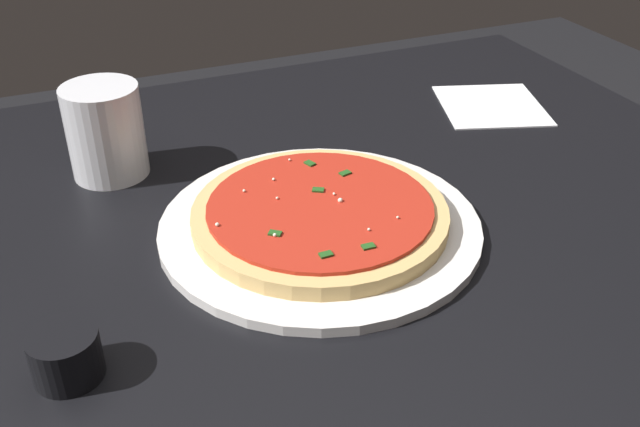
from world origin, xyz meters
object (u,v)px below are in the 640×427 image
Objects in this scene: serving_plate at (320,226)px; cup_small_sauce at (66,355)px; pizza at (320,213)px; napkin_folded_right at (491,105)px; cup_tall_drink at (105,131)px.

cup_small_sauce is (-0.26, -0.11, 0.01)m from serving_plate.
pizza is 0.39m from napkin_folded_right.
cup_tall_drink reaches higher than napkin_folded_right.
pizza is 4.74× the size of cup_small_sauce.
cup_tall_drink reaches higher than pizza.
cup_tall_drink is at bearing 178.89° from napkin_folded_right.
cup_tall_drink is (-0.18, 0.21, 0.05)m from serving_plate.
pizza is at bearing -49.55° from cup_tall_drink.
serving_plate is 2.25× the size of napkin_folded_right.
serving_plate is 0.28m from cup_small_sauce.
cup_small_sauce reaches higher than serving_plate.
cup_tall_drink is 0.52m from napkin_folded_right.
cup_tall_drink is 0.73× the size of napkin_folded_right.
cup_small_sauce is at bearing -156.52° from serving_plate.
cup_tall_drink reaches higher than serving_plate.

